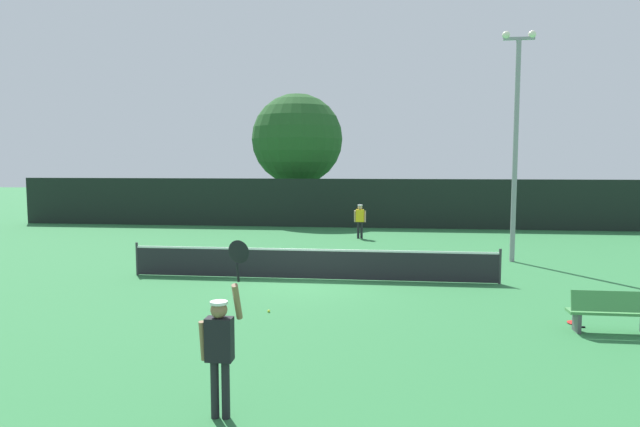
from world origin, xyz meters
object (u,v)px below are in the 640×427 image
(spare_racket, at_px, (574,323))
(light_pole, at_px, (516,133))
(tennis_ball, at_px, (269,311))
(player_serving, at_px, (220,341))
(courtside_bench, at_px, (613,312))
(parked_car_mid, at_px, (308,202))
(large_tree, at_px, (297,140))
(player_receiving, at_px, (360,218))
(parked_car_far, at_px, (383,204))
(parked_car_near, at_px, (239,202))

(spare_racket, distance_m, light_pole, 9.33)
(tennis_ball, distance_m, light_pole, 11.87)
(player_serving, relative_size, courtside_bench, 1.42)
(tennis_ball, xyz_separation_m, parked_car_mid, (-2.75, 26.76, 0.74))
(light_pole, xyz_separation_m, large_tree, (-10.19, 13.50, 0.37))
(player_receiving, xyz_separation_m, parked_car_far, (1.05, 11.85, -0.23))
(tennis_ball, relative_size, parked_car_near, 0.02)
(player_receiving, xyz_separation_m, parked_car_mid, (-4.38, 13.28, -0.23))
(courtside_bench, bearing_deg, parked_car_mid, 110.67)
(courtside_bench, relative_size, large_tree, 0.23)
(spare_racket, relative_size, large_tree, 0.07)
(large_tree, distance_m, parked_car_far, 7.93)
(spare_racket, bearing_deg, player_receiving, 111.85)
(courtside_bench, bearing_deg, light_pole, 90.88)
(light_pole, bearing_deg, player_receiving, 136.55)
(large_tree, relative_size, parked_car_near, 1.87)
(player_receiving, bearing_deg, player_serving, 86.58)
(player_serving, relative_size, parked_car_far, 0.58)
(player_receiving, xyz_separation_m, light_pole, (5.88, -5.57, 3.74))
(player_receiving, relative_size, light_pole, 0.20)
(courtside_bench, bearing_deg, parked_car_far, 100.75)
(light_pole, relative_size, parked_car_near, 1.96)
(tennis_ball, distance_m, parked_car_far, 25.48)
(player_receiving, bearing_deg, spare_racket, 111.85)
(large_tree, relative_size, parked_car_mid, 1.82)
(light_pole, relative_size, large_tree, 1.05)
(spare_racket, xyz_separation_m, parked_car_mid, (-9.83, 26.88, 0.76))
(player_receiving, bearing_deg, courtside_bench, 112.87)
(tennis_ball, relative_size, courtside_bench, 0.04)
(player_serving, height_order, courtside_bench, player_serving)
(parked_car_mid, distance_m, parked_car_far, 5.62)
(parked_car_near, bearing_deg, spare_racket, -62.26)
(parked_car_mid, height_order, parked_car_far, same)
(courtside_bench, bearing_deg, player_serving, -146.40)
(tennis_ball, xyz_separation_m, spare_racket, (7.08, -0.13, -0.01))
(player_serving, xyz_separation_m, light_pole, (7.01, 13.43, 3.61))
(player_serving, xyz_separation_m, courtside_bench, (7.15, 4.75, -0.65))
(large_tree, distance_m, parked_car_mid, 6.89)
(spare_racket, relative_size, parked_car_far, 0.12)
(parked_car_mid, bearing_deg, light_pole, -55.01)
(spare_racket, bearing_deg, parked_car_near, 119.41)
(light_pole, height_order, large_tree, light_pole)
(parked_car_near, xyz_separation_m, parked_car_far, (10.43, -0.86, 0.00))
(tennis_ball, xyz_separation_m, courtside_bench, (7.64, -0.78, 0.45))
(spare_racket, height_order, parked_car_mid, parked_car_mid)
(light_pole, bearing_deg, courtside_bench, -89.12)
(player_receiving, distance_m, parked_car_far, 11.90)
(player_receiving, xyz_separation_m, spare_racket, (5.46, -13.61, -0.98))
(spare_racket, distance_m, parked_car_near, 30.21)
(parked_car_near, distance_m, parked_car_far, 10.46)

